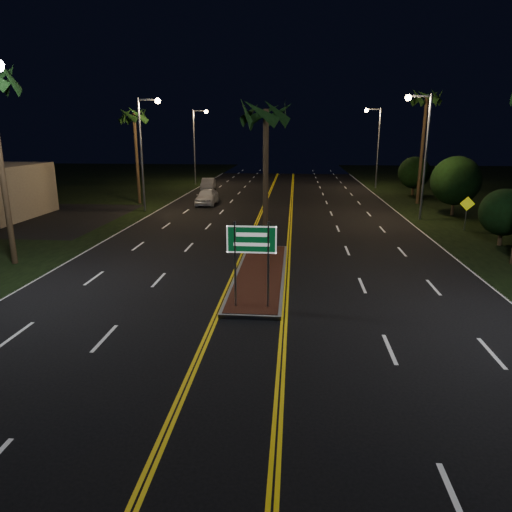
# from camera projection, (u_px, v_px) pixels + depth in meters

# --- Properties ---
(ground) EXTENTS (120.00, 120.00, 0.00)m
(ground) POSITION_uv_depth(u_px,v_px,m) (243.00, 343.00, 14.30)
(ground) COLOR black
(ground) RESTS_ON ground
(median_island) EXTENTS (2.25, 10.25, 0.17)m
(median_island) POSITION_uv_depth(u_px,v_px,m) (260.00, 274.00, 21.01)
(median_island) COLOR gray
(median_island) RESTS_ON ground
(highway_sign) EXTENTS (1.80, 0.08, 3.20)m
(highway_sign) POSITION_uv_depth(u_px,v_px,m) (252.00, 248.00, 16.36)
(highway_sign) COLOR gray
(highway_sign) RESTS_ON ground
(streetlight_left_mid) EXTENTS (1.91, 0.44, 9.00)m
(streetlight_left_mid) POSITION_uv_depth(u_px,v_px,m) (145.00, 141.00, 36.74)
(streetlight_left_mid) COLOR gray
(streetlight_left_mid) RESTS_ON ground
(streetlight_left_far) EXTENTS (1.91, 0.44, 9.00)m
(streetlight_left_far) POSITION_uv_depth(u_px,v_px,m) (197.00, 138.00, 55.97)
(streetlight_left_far) COLOR gray
(streetlight_left_far) RESTS_ON ground
(streetlight_right_mid) EXTENTS (1.91, 0.44, 9.00)m
(streetlight_right_mid) POSITION_uv_depth(u_px,v_px,m) (422.00, 143.00, 33.09)
(streetlight_right_mid) COLOR gray
(streetlight_right_mid) RESTS_ON ground
(streetlight_right_far) EXTENTS (1.91, 0.44, 9.00)m
(streetlight_right_far) POSITION_uv_depth(u_px,v_px,m) (375.00, 139.00, 52.31)
(streetlight_right_far) COLOR gray
(streetlight_right_far) RESTS_ON ground
(palm_median) EXTENTS (2.40, 2.40, 8.30)m
(palm_median) POSITION_uv_depth(u_px,v_px,m) (266.00, 114.00, 22.48)
(palm_median) COLOR #382819
(palm_median) RESTS_ON ground
(palm_left_far) EXTENTS (2.40, 2.40, 8.80)m
(palm_left_far) POSITION_uv_depth(u_px,v_px,m) (134.00, 116.00, 40.21)
(palm_left_far) COLOR #382819
(palm_left_far) RESTS_ON ground
(palm_right_far) EXTENTS (2.40, 2.40, 10.30)m
(palm_right_far) POSITION_uv_depth(u_px,v_px,m) (427.00, 99.00, 39.68)
(palm_right_far) COLOR #382819
(palm_right_far) RESTS_ON ground
(shrub_near) EXTENTS (2.70, 2.70, 3.30)m
(shrub_near) POSITION_uv_depth(u_px,v_px,m) (504.00, 212.00, 26.14)
(shrub_near) COLOR #382819
(shrub_near) RESTS_ON ground
(shrub_mid) EXTENTS (3.78, 3.78, 4.62)m
(shrub_mid) POSITION_uv_depth(u_px,v_px,m) (456.00, 181.00, 35.51)
(shrub_mid) COLOR #382819
(shrub_mid) RESTS_ON ground
(shrub_far) EXTENTS (3.24, 3.24, 3.96)m
(shrub_far) POSITION_uv_depth(u_px,v_px,m) (414.00, 172.00, 47.16)
(shrub_far) COLOR #382819
(shrub_far) RESTS_ON ground
(car_near) EXTENTS (2.21, 5.08, 1.69)m
(car_near) POSITION_uv_depth(u_px,v_px,m) (207.00, 195.00, 41.39)
(car_near) COLOR white
(car_near) RESTS_ON ground
(car_far) EXTENTS (2.33, 4.72, 1.52)m
(car_far) POSITION_uv_depth(u_px,v_px,m) (208.00, 183.00, 51.96)
(car_far) COLOR silver
(car_far) RESTS_ON ground
(warning_sign) EXTENTS (0.94, 0.15, 2.25)m
(warning_sign) POSITION_uv_depth(u_px,v_px,m) (467.00, 209.00, 30.47)
(warning_sign) COLOR gray
(warning_sign) RESTS_ON ground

